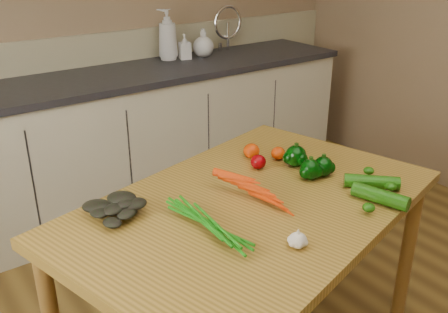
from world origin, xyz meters
TOP-DOWN VIEW (x-y plane):
  - room at (0.00, 0.17)m, footprint 4.04×5.04m
  - counter_run at (0.21, 2.19)m, footprint 2.84×0.64m
  - table at (-0.17, 0.65)m, footprint 1.59×1.23m
  - soap_bottle_a at (0.47, 2.35)m, footprint 0.18×0.18m
  - soap_bottle_b at (0.57, 2.29)m, footprint 0.09×0.09m
  - soap_bottle_c at (0.72, 2.30)m, footprint 0.21×0.21m
  - carrot_bunch at (-0.24, 0.64)m, footprint 0.30×0.26m
  - leafy_greens at (-0.63, 0.84)m, footprint 0.20×0.18m
  - garlic_bulb at (-0.24, 0.33)m, footprint 0.06×0.06m
  - pepper_a at (0.14, 0.66)m, footprint 0.08×0.08m
  - pepper_b at (0.18, 0.79)m, footprint 0.09×0.09m
  - pepper_c at (0.21, 0.65)m, footprint 0.08×0.08m
  - tomato_a at (0.04, 0.86)m, footprint 0.07×0.07m
  - tomato_b at (0.08, 0.96)m, footprint 0.07×0.07m
  - tomato_c at (0.17, 0.88)m, footprint 0.06×0.06m
  - zucchini_a at (0.27, 0.46)m, footprint 0.19×0.19m
  - zucchini_b at (0.20, 0.36)m, footprint 0.11×0.22m

SIDE VIEW (x-z plane):
  - counter_run at x=0.21m, z-range -0.11..1.03m
  - table at x=-0.17m, z-range 0.29..1.05m
  - garlic_bulb at x=-0.24m, z-range 0.76..0.81m
  - zucchini_a at x=0.27m, z-range 0.76..0.81m
  - zucchini_b at x=0.20m, z-range 0.76..0.81m
  - tomato_c at x=0.17m, z-range 0.76..0.81m
  - tomato_a at x=0.04m, z-range 0.76..0.82m
  - tomato_b at x=0.08m, z-range 0.76..0.82m
  - carrot_bunch at x=-0.24m, z-range 0.76..0.83m
  - pepper_c at x=0.21m, z-range 0.76..0.84m
  - pepper_a at x=0.14m, z-range 0.76..0.84m
  - pepper_b at x=0.18m, z-range 0.76..0.85m
  - leafy_greens at x=-0.63m, z-range 0.76..0.86m
  - soap_bottle_b at x=0.57m, z-range 0.90..1.07m
  - soap_bottle_c at x=0.72m, z-range 0.90..1.09m
  - soap_bottle_a at x=0.47m, z-range 0.90..1.23m
  - room at x=0.00m, z-range -0.07..2.57m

